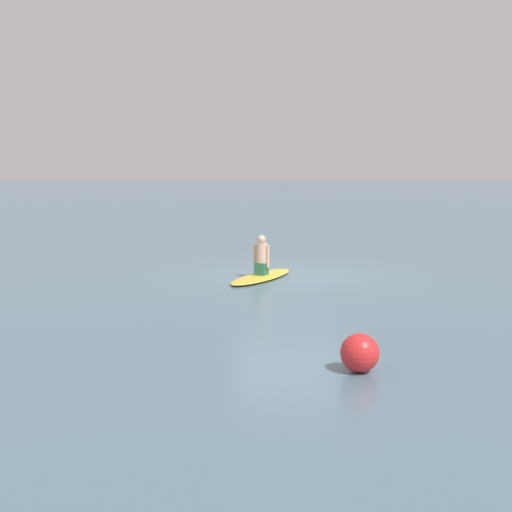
{
  "coord_description": "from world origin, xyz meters",
  "views": [
    {
      "loc": [
        -16.07,
        1.47,
        2.44
      ],
      "look_at": [
        -0.79,
        0.82,
        0.56
      ],
      "focal_mm": 48.02,
      "sensor_mm": 36.0,
      "label": 1
    }
  ],
  "objects": [
    {
      "name": "ground_plane",
      "position": [
        0.0,
        0.0,
        0.0
      ],
      "size": [
        400.0,
        400.0,
        0.0
      ],
      "primitive_type": "plane",
      "color": "slate"
    },
    {
      "name": "surfboard",
      "position": [
        -0.51,
        0.68,
        0.04
      ],
      "size": [
        2.79,
        1.96,
        0.09
      ],
      "primitive_type": "ellipsoid",
      "rotation": [
        0.0,
        0.0,
        2.66
      ],
      "color": "gold",
      "rests_on": "ground"
    },
    {
      "name": "person_paddler",
      "position": [
        -0.51,
        0.68,
        0.5
      ],
      "size": [
        0.38,
        0.38,
        0.91
      ],
      "rotation": [
        0.0,
        0.0,
        2.66
      ],
      "color": "#26664C",
      "rests_on": "surfboard"
    },
    {
      "name": "buoy_marker",
      "position": [
        -7.98,
        -0.14,
        0.24
      ],
      "size": [
        0.48,
        0.48,
        0.48
      ],
      "primitive_type": "sphere",
      "color": "red",
      "rests_on": "ground"
    }
  ]
}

